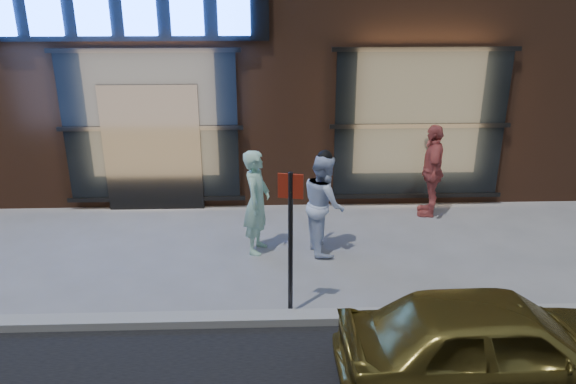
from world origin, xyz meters
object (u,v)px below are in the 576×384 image
(man_bowtie, at_px, (257,202))
(gold_sedan, at_px, (497,345))
(sign_post, at_px, (290,231))
(passerby, at_px, (432,170))
(man_cap, at_px, (324,204))

(man_bowtie, relative_size, gold_sedan, 0.50)
(gold_sedan, height_order, sign_post, sign_post)
(sign_post, bearing_deg, man_bowtie, 116.11)
(passerby, xyz_separation_m, gold_sedan, (-0.62, -4.82, -0.29))
(man_cap, relative_size, gold_sedan, 0.48)
(man_bowtie, xyz_separation_m, man_cap, (1.07, -0.02, -0.03))
(man_bowtie, relative_size, passerby, 0.99)
(passerby, height_order, sign_post, sign_post)
(gold_sedan, bearing_deg, sign_post, 52.26)
(man_cap, xyz_separation_m, passerby, (2.14, 1.42, 0.05))
(passerby, xyz_separation_m, sign_post, (-2.74, -3.26, 0.34))
(gold_sedan, bearing_deg, passerby, -8.73)
(man_bowtie, distance_m, gold_sedan, 4.30)
(man_cap, xyz_separation_m, sign_post, (-0.60, -1.83, 0.38))
(passerby, bearing_deg, man_cap, -42.61)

